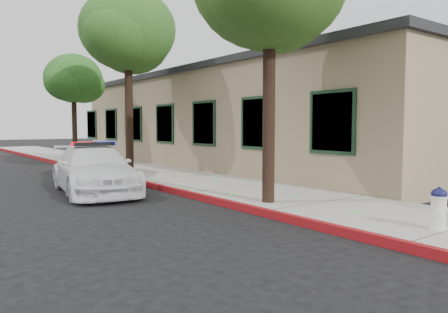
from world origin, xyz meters
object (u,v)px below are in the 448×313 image
(police_car, at_px, (94,169))
(fire_hydrant, at_px, (439,208))
(street_tree_far, at_px, (74,81))
(street_tree_mid, at_px, (128,34))
(clapboard_building, at_px, (243,120))

(police_car, distance_m, fire_hydrant, 8.58)
(fire_hydrant, distance_m, street_tree_far, 17.54)
(police_car, distance_m, street_tree_far, 9.95)
(fire_hydrant, relative_size, street_tree_mid, 0.10)
(police_car, bearing_deg, street_tree_mid, 61.07)
(police_car, relative_size, street_tree_mid, 0.70)
(street_tree_far, bearing_deg, clapboard_building, -41.70)
(fire_hydrant, bearing_deg, street_tree_far, 70.85)
(street_tree_mid, bearing_deg, clapboard_building, 4.21)
(police_car, xyz_separation_m, fire_hydrant, (2.81, -8.10, -0.15))
(police_car, height_order, fire_hydrant, police_car)
(fire_hydrant, height_order, street_tree_far, street_tree_far)
(street_tree_mid, bearing_deg, street_tree_far, 91.65)
(clapboard_building, xyz_separation_m, street_tree_mid, (-5.80, -0.43, 3.07))
(clapboard_building, height_order, fire_hydrant, clapboard_building)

